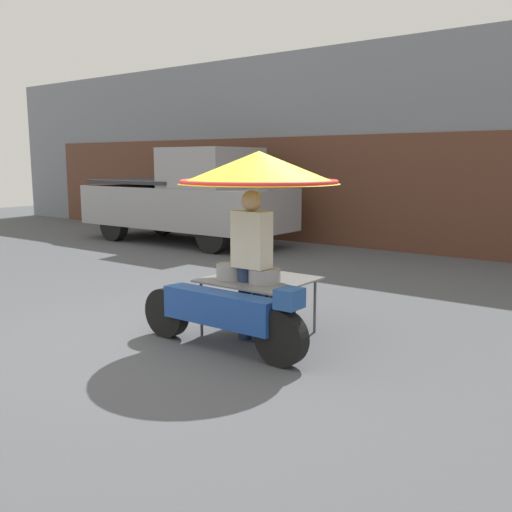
% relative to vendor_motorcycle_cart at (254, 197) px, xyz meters
% --- Properties ---
extents(ground_plane, '(36.00, 36.00, 0.00)m').
position_rel_vendor_motorcycle_cart_xyz_m(ground_plane, '(-0.48, -0.53, -1.49)').
color(ground_plane, '#4C4F54').
extents(shopfront_building, '(28.00, 2.06, 4.29)m').
position_rel_vendor_motorcycle_cart_xyz_m(shopfront_building, '(-0.48, 7.43, 0.65)').
color(shopfront_building, gray).
rests_on(shopfront_building, ground).
extents(vendor_motorcycle_cart, '(2.00, 1.68, 1.95)m').
position_rel_vendor_motorcycle_cart_xyz_m(vendor_motorcycle_cart, '(0.00, 0.00, 0.00)').
color(vendor_motorcycle_cart, black).
rests_on(vendor_motorcycle_cart, ground).
extents(vendor_person, '(0.38, 0.22, 1.56)m').
position_rel_vendor_motorcycle_cart_xyz_m(vendor_person, '(0.06, -0.12, -0.62)').
color(vendor_person, navy).
rests_on(vendor_person, ground).
extents(pickup_truck, '(5.13, 1.86, 2.14)m').
position_rel_vendor_motorcycle_cart_xyz_m(pickup_truck, '(-5.45, 4.73, -0.48)').
color(pickup_truck, black).
rests_on(pickup_truck, ground).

